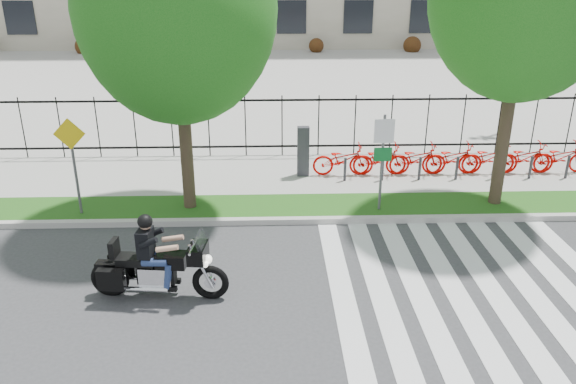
{
  "coord_description": "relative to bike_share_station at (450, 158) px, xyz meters",
  "views": [
    {
      "loc": [
        0.81,
        -8.67,
        6.0
      ],
      "look_at": [
        1.19,
        3.0,
        1.3
      ],
      "focal_mm": 35.0,
      "sensor_mm": 36.0,
      "label": 1
    }
  ],
  "objects": [
    {
      "name": "ground",
      "position": [
        -6.21,
        -7.2,
        -0.63
      ],
      "size": [
        120.0,
        120.0,
        0.0
      ],
      "primitive_type": "plane",
      "color": "#363638",
      "rests_on": "ground"
    },
    {
      "name": "curb",
      "position": [
        -6.21,
        -3.1,
        -0.56
      ],
      "size": [
        60.0,
        0.2,
        0.15
      ],
      "primitive_type": "cube",
      "color": "#B3AFA9",
      "rests_on": "ground"
    },
    {
      "name": "grass_verge",
      "position": [
        -6.21,
        -2.25,
        -0.56
      ],
      "size": [
        60.0,
        1.5,
        0.15
      ],
      "primitive_type": "cube",
      "color": "#154A12",
      "rests_on": "ground"
    },
    {
      "name": "sidewalk",
      "position": [
        -6.21,
        0.25,
        -0.56
      ],
      "size": [
        60.0,
        3.5,
        0.15
      ],
      "primitive_type": "cube",
      "color": "#A6A29B",
      "rests_on": "ground"
    },
    {
      "name": "plaza",
      "position": [
        -6.21,
        17.8,
        -0.58
      ],
      "size": [
        80.0,
        34.0,
        0.1
      ],
      "primitive_type": "cube",
      "color": "#A6A29B",
      "rests_on": "ground"
    },
    {
      "name": "crosswalk_stripes",
      "position": [
        -1.38,
        -7.2,
        -0.63
      ],
      "size": [
        5.7,
        8.0,
        0.01
      ],
      "primitive_type": null,
      "color": "silver",
      "rests_on": "ground"
    },
    {
      "name": "iron_fence",
      "position": [
        -6.21,
        2.0,
        0.52
      ],
      "size": [
        30.0,
        0.06,
        2.0
      ],
      "primitive_type": null,
      "color": "black",
      "rests_on": "sidewalk"
    },
    {
      "name": "lamp_post_right",
      "position": [
        3.79,
        4.8,
        2.57
      ],
      "size": [
        1.06,
        0.7,
        4.25
      ],
      "color": "black",
      "rests_on": "ground"
    },
    {
      "name": "street_tree_1",
      "position": [
        -7.52,
        -2.25,
        4.46
      ],
      "size": [
        4.68,
        4.68,
        7.65
      ],
      "color": "#36281D",
      "rests_on": "grass_verge"
    },
    {
      "name": "bike_share_station",
      "position": [
        0.0,
        0.0,
        0.0
      ],
      "size": [
        8.88,
        0.86,
        1.5
      ],
      "color": "#2D2D33",
      "rests_on": "sidewalk"
    },
    {
      "name": "sign_pole_regulatory",
      "position": [
        -2.6,
        -2.62,
        1.11
      ],
      "size": [
        0.5,
        0.09,
        2.5
      ],
      "color": "#59595B",
      "rests_on": "grass_verge"
    },
    {
      "name": "sign_pole_warning",
      "position": [
        -10.25,
        -2.62,
        1.11
      ],
      "size": [
        0.78,
        0.09,
        2.49
      ],
      "color": "#59595B",
      "rests_on": "grass_verge"
    },
    {
      "name": "motorcycle_rider",
      "position": [
        -7.59,
        -6.36,
        0.07
      ],
      "size": [
        2.72,
        0.89,
        2.1
      ],
      "color": "black",
      "rests_on": "ground"
    }
  ]
}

